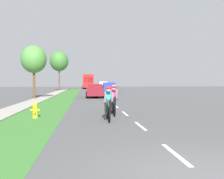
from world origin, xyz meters
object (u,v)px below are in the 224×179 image
object	(u,v)px
fire_hydrant_yellow	(35,110)
sedan_maroon	(95,91)
street_tree_far	(59,61)
cyclist_trailing	(113,100)
cyclist_distant	(113,98)
pickup_blue	(109,87)
suv_silver	(103,86)
street_tree_near	(34,60)
cyclist_lead	(108,103)
bus_red	(88,81)

from	to	relation	value
fire_hydrant_yellow	sedan_maroon	bearing A→B (deg)	76.77
street_tree_far	sedan_maroon	bearing A→B (deg)	-73.62
cyclist_trailing	cyclist_distant	distance (m)	1.72
cyclist_trailing	pickup_blue	xyz separation A→B (m)	(2.27, 25.58, 0.02)
pickup_blue	suv_silver	distance (m)	12.02
street_tree_near	pickup_blue	bearing A→B (deg)	55.72
cyclist_lead	cyclist_trailing	xyz separation A→B (m)	(0.44, 1.73, 0.00)
cyclist_distant	street_tree_far	xyz separation A→B (m)	(-6.74, 33.38, 4.95)
bus_red	street_tree_near	size ratio (longest dim) A/B	2.13
street_tree_near	suv_silver	bearing A→B (deg)	70.58
pickup_blue	suv_silver	bearing A→B (deg)	90.34
sedan_maroon	pickup_blue	world-z (taller)	pickup_blue
cyclist_lead	street_tree_far	world-z (taller)	street_tree_far
cyclist_trailing	cyclist_distant	size ratio (longest dim) A/B	1.00
fire_hydrant_yellow	suv_silver	bearing A→B (deg)	80.89
sedan_maroon	bus_red	world-z (taller)	bus_red
cyclist_distant	fire_hydrant_yellow	bearing A→B (deg)	-151.86
sedan_maroon	fire_hydrant_yellow	bearing A→B (deg)	-103.23
cyclist_trailing	bus_red	xyz separation A→B (m)	(-0.76, 49.16, 1.17)
pickup_blue	street_tree_far	bearing A→B (deg)	132.77
fire_hydrant_yellow	cyclist_lead	xyz separation A→B (m)	(3.47, -1.25, 0.44)
pickup_blue	cyclist_trailing	bearing A→B (deg)	-95.07
fire_hydrant_yellow	pickup_blue	world-z (taller)	pickup_blue
pickup_blue	suv_silver	size ratio (longest dim) A/B	1.09
fire_hydrant_yellow	bus_red	xyz separation A→B (m)	(3.15, 49.64, 1.61)
fire_hydrant_yellow	sedan_maroon	xyz separation A→B (m)	(3.48, 14.80, 0.40)
bus_red	street_tree_far	world-z (taller)	street_tree_far
cyclist_trailing	cyclist_distant	bearing A→B (deg)	83.26
fire_hydrant_yellow	street_tree_far	distance (m)	36.09
sedan_maroon	bus_red	xyz separation A→B (m)	(-0.33, 34.85, 1.21)
cyclist_distant	street_tree_near	xyz separation A→B (m)	(-6.85, 10.78, 3.21)
suv_silver	bus_red	world-z (taller)	bus_red
cyclist_lead	cyclist_distant	world-z (taller)	same
suv_silver	pickup_blue	bearing A→B (deg)	-89.66
cyclist_distant	sedan_maroon	bearing A→B (deg)	92.88
street_tree_near	street_tree_far	distance (m)	22.67
street_tree_far	street_tree_near	bearing A→B (deg)	-90.28
pickup_blue	bus_red	distance (m)	23.80
bus_red	street_tree_far	xyz separation A→B (m)	(-5.78, -14.06, 3.78)
cyclist_trailing	pickup_blue	distance (m)	25.68
cyclist_lead	pickup_blue	bearing A→B (deg)	84.34
cyclist_lead	bus_red	distance (m)	50.90
sedan_maroon	suv_silver	xyz separation A→B (m)	(2.63, 23.28, 0.18)
suv_silver	cyclist_trailing	bearing A→B (deg)	-93.34
fire_hydrant_yellow	cyclist_lead	bearing A→B (deg)	-19.73
fire_hydrant_yellow	bus_red	world-z (taller)	bus_red
fire_hydrant_yellow	cyclist_distant	size ratio (longest dim) A/B	0.44
cyclist_distant	pickup_blue	xyz separation A→B (m)	(2.06, 23.86, 0.02)
cyclist_trailing	bus_red	world-z (taller)	bus_red
cyclist_trailing	street_tree_far	xyz separation A→B (m)	(-6.54, 35.10, 4.95)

